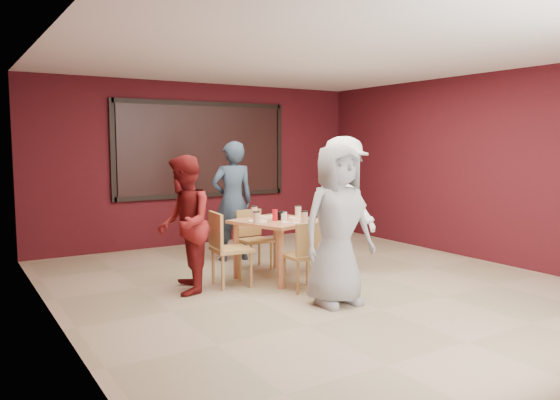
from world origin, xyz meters
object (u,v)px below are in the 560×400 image
dining_table (278,227)px  chair_front (306,252)px  chair_right (331,233)px  diner_left (184,224)px  diner_back (232,201)px  chair_back (253,235)px  diner_right (343,203)px  chair_left (226,245)px  diner_front (337,225)px

dining_table → chair_front: bearing=-94.8°
chair_right → diner_left: diner_left is taller
chair_right → diner_back: bearing=122.8°
chair_front → diner_left: 1.48m
dining_table → chair_back: (-0.01, 0.67, -0.21)m
chair_back → diner_right: size_ratio=0.44×
dining_table → chair_left: size_ratio=1.31×
dining_table → chair_left: chair_left is taller
chair_left → diner_left: (-0.53, 0.01, 0.29)m
chair_left → chair_right: size_ratio=0.99×
dining_table → chair_right: 0.85m
diner_right → chair_right: bearing=100.3°
dining_table → diner_back: diner_back is taller
diner_front → diner_right: 1.79m
dining_table → chair_front: dining_table is taller
chair_front → diner_left: size_ratio=0.51×
chair_back → chair_right: chair_right is taller
chair_right → dining_table: bearing=178.4°
dining_table → diner_back: (-0.01, 1.29, 0.22)m
chair_back → chair_left: size_ratio=0.89×
chair_front → diner_back: (0.05, 2.02, 0.42)m
chair_front → chair_left: (-0.72, 0.69, 0.05)m
diner_right → dining_table: bearing=90.2°
chair_back → chair_right: size_ratio=0.88×
chair_right → diner_left: (-2.15, 0.00, 0.28)m
chair_right → diner_back: size_ratio=0.52×
chair_right → diner_right: size_ratio=0.51×
chair_front → chair_back: bearing=87.9°
chair_front → diner_right: (1.15, 0.75, 0.46)m
chair_back → diner_left: size_ratio=0.51×
dining_table → chair_back: 0.70m
chair_front → chair_back: 1.40m
diner_left → diner_back: bearing=156.5°
chair_right → diner_front: (-0.91, -1.32, 0.35)m
chair_right → diner_back: (-0.85, 1.32, 0.36)m
chair_back → diner_back: (-0.00, 0.62, 0.43)m
diner_front → dining_table: bearing=89.4°
chair_front → chair_right: bearing=38.1°
chair_back → diner_front: size_ratio=0.47×
dining_table → diner_front: size_ratio=0.69×
diner_back → chair_back: bearing=98.2°
dining_table → chair_right: bearing=-1.6°
chair_right → diner_front: diner_front is taller
chair_back → chair_left: bearing=-137.6°
diner_left → diner_right: diner_right is taller
chair_left → diner_right: 1.91m
diner_front → chair_left: bearing=121.0°
chair_right → chair_back: bearing=140.6°
diner_front → diner_back: diner_back is taller
chair_right → diner_front: 1.64m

